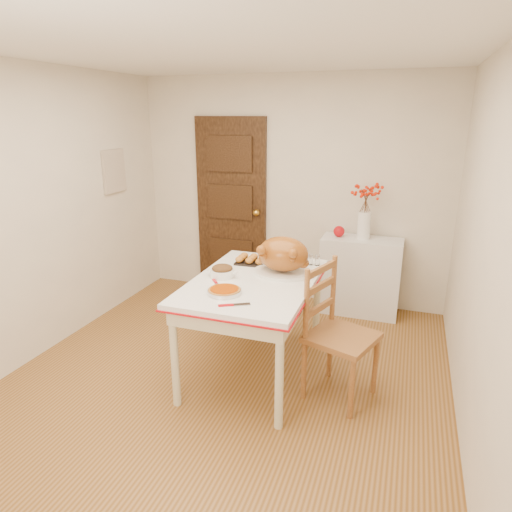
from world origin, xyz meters
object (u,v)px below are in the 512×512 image
(kitchen_table, at_px, (254,327))
(turkey_platter, at_px, (283,256))
(pumpkin_pie, at_px, (224,290))
(chair_oak, at_px, (342,334))
(sideboard, at_px, (360,276))

(kitchen_table, bearing_deg, turkey_platter, 48.69)
(kitchen_table, distance_m, pumpkin_pie, 0.57)
(kitchen_table, xyz_separation_m, turkey_platter, (0.18, 0.20, 0.57))
(kitchen_table, height_order, turkey_platter, turkey_platter)
(pumpkin_pie, bearing_deg, turkey_platter, 62.58)
(kitchen_table, relative_size, turkey_platter, 2.85)
(chair_oak, distance_m, pumpkin_pie, 0.93)
(chair_oak, height_order, pumpkin_pie, chair_oak)
(sideboard, bearing_deg, turkey_platter, -110.90)
(turkey_platter, bearing_deg, chair_oak, -35.18)
(pumpkin_pie, bearing_deg, chair_oak, 16.54)
(sideboard, relative_size, turkey_platter, 1.71)
(kitchen_table, bearing_deg, chair_oak, -7.71)
(chair_oak, xyz_separation_m, turkey_platter, (-0.55, 0.30, 0.46))
(turkey_platter, bearing_deg, kitchen_table, -137.73)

